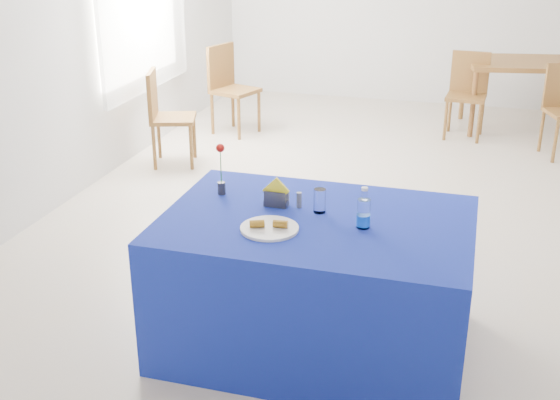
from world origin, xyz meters
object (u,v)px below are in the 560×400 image
object	(u,v)px
blue_table	(315,283)
chair_win_a	(164,111)
chair_win_b	(229,83)
water_bottle	(363,214)
chair_bg_left	(468,88)
plate	(269,228)
oak_table	(528,68)

from	to	relation	value
blue_table	chair_win_a	bearing A→B (deg)	128.79
chair_win_b	water_bottle	bearing A→B (deg)	-132.64
blue_table	chair_bg_left	xyz separation A→B (m)	(0.63, 4.30, 0.13)
chair_bg_left	plate	bearing A→B (deg)	-96.36
water_bottle	chair_win_a	world-z (taller)	water_bottle
water_bottle	chair_win_a	distance (m)	3.49
chair_win_b	chair_win_a	bearing A→B (deg)	-172.24
water_bottle	chair_bg_left	bearing A→B (deg)	84.99
water_bottle	chair_bg_left	size ratio (longest dim) A/B	0.24
oak_table	chair_bg_left	distance (m)	0.75
plate	oak_table	xyz separation A→B (m)	(1.42, 4.92, -0.09)
plate	chair_bg_left	size ratio (longest dim) A/B	0.33
oak_table	water_bottle	bearing A→B (deg)	-101.60
oak_table	chair_bg_left	world-z (taller)	chair_bg_left
chair_bg_left	chair_win_a	distance (m)	3.20
oak_table	chair_win_b	bearing A→B (deg)	-162.06
plate	chair_bg_left	distance (m)	4.58
water_bottle	oak_table	size ratio (longest dim) A/B	0.15
blue_table	plate	bearing A→B (deg)	-134.50
blue_table	chair_win_b	world-z (taller)	chair_win_b
plate	chair_win_a	bearing A→B (deg)	123.99
chair_bg_left	chair_win_b	xyz separation A→B (m)	(-2.47, -0.57, 0.03)
plate	oak_table	size ratio (longest dim) A/B	0.21
plate	chair_win_a	distance (m)	3.34
chair_win_b	chair_bg_left	bearing A→B (deg)	-58.64
chair_win_a	chair_win_b	size ratio (longest dim) A/B	0.95
oak_table	chair_win_a	bearing A→B (deg)	-146.68
chair_bg_left	blue_table	bearing A→B (deg)	-94.29
water_bottle	chair_win_a	bearing A→B (deg)	131.55
water_bottle	oak_table	distance (m)	4.86
chair_win_a	chair_win_b	world-z (taller)	chair_win_b
chair_bg_left	oak_table	bearing A→B (deg)	39.34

